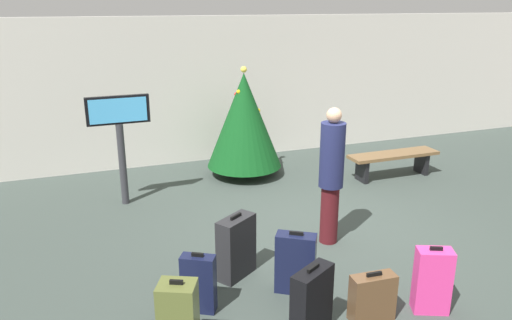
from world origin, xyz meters
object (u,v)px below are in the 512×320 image
waiting_bench (393,159)px  suitcase_0 (312,303)px  suitcase_5 (296,263)px  suitcase_1 (199,283)px  flight_info_kiosk (120,128)px  suitcase_6 (432,281)px  suitcase_3 (372,297)px  traveller_0 (331,173)px  suitcase_2 (236,247)px  holiday_tree (244,120)px

waiting_bench → suitcase_0: 5.15m
suitcase_5 → suitcase_1: bearing=178.9°
suitcase_1 → suitcase_5: size_ratio=0.91×
flight_info_kiosk → suitcase_0: flight_info_kiosk is taller
suitcase_1 → waiting_bench: bearing=32.8°
suitcase_6 → waiting_bench: bearing=60.2°
suitcase_5 → suitcase_3: bearing=-55.1°
traveller_0 → suitcase_3: bearing=-103.7°
suitcase_2 → traveller_0: bearing=15.8°
suitcase_0 → holiday_tree: bearing=78.8°
suitcase_5 → holiday_tree: bearing=79.1°
flight_info_kiosk → suitcase_6: bearing=-56.8°
suitcase_1 → suitcase_6: size_ratio=0.90×
suitcase_2 → suitcase_6: bearing=-39.0°
waiting_bench → suitcase_6: size_ratio=2.33×
suitcase_0 → suitcase_1: (-0.95, 0.79, -0.04)m
traveller_0 → suitcase_3: (-0.43, -1.75, -0.76)m
flight_info_kiosk → suitcase_5: size_ratio=2.39×
suitcase_2 → suitcase_6: suitcase_2 is taller
flight_info_kiosk → waiting_bench: (4.94, -0.45, -0.92)m
holiday_tree → suitcase_0: bearing=-101.2°
holiday_tree → suitcase_1: holiday_tree is taller
waiting_bench → suitcase_5: suitcase_5 is taller
traveller_0 → suitcase_2: size_ratio=2.36×
suitcase_0 → suitcase_2: suitcase_2 is taller
waiting_bench → suitcase_5: (-3.39, -2.94, -0.01)m
suitcase_3 → suitcase_6: suitcase_6 is taller
holiday_tree → suitcase_6: (0.44, -4.90, -0.72)m
suitcase_6 → suitcase_1: bearing=159.6°
waiting_bench → suitcase_1: (-4.52, -2.92, -0.04)m
waiting_bench → suitcase_1: bearing=-147.2°
traveller_0 → suitcase_2: 1.67m
suitcase_5 → suitcase_6: (1.22, -0.85, 0.00)m
suitcase_1 → suitcase_2: suitcase_2 is taller
holiday_tree → traveller_0: size_ratio=1.10×
suitcase_0 → suitcase_5: bearing=77.0°
waiting_bench → suitcase_0: (-3.57, -3.71, -0.00)m
traveller_0 → waiting_bench: bearing=38.8°
suitcase_0 → suitcase_5: (0.18, 0.77, -0.01)m
waiting_bench → suitcase_1: 5.38m
suitcase_0 → suitcase_6: (1.40, -0.08, -0.00)m
suitcase_2 → suitcase_5: (0.53, -0.56, -0.03)m
suitcase_2 → suitcase_6: size_ratio=1.06×
suitcase_1 → suitcase_3: suitcase_1 is taller
suitcase_2 → flight_info_kiosk: bearing=109.9°
traveller_0 → suitcase_1: size_ratio=2.76×
traveller_0 → suitcase_5: size_ratio=2.52×
suitcase_5 → traveller_0: bearing=45.6°
traveller_0 → suitcase_5: traveller_0 is taller
suitcase_5 → waiting_bench: bearing=40.9°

